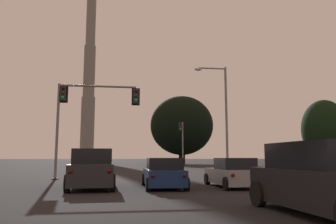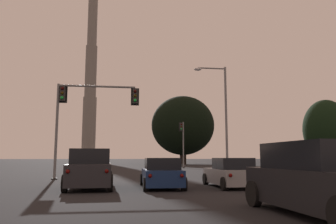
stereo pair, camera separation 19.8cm
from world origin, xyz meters
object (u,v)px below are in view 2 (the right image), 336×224
at_px(traffic_light_far_right, 182,138).
at_px(traffic_light_overhead_left, 85,106).
at_px(hatchback_center_lane_front, 161,174).
at_px(street_lamp, 221,109).
at_px(hatchback_right_lane_front, 231,174).
at_px(smokestack, 90,94).
at_px(suv_right_lane_second, 321,180).
at_px(suv_left_lane_front, 90,169).

height_order(traffic_light_far_right, traffic_light_overhead_left, traffic_light_overhead_left).
height_order(hatchback_center_lane_front, street_lamp, street_lamp).
relative_size(hatchback_right_lane_front, street_lamp, 0.45).
bearing_deg(smokestack, traffic_light_far_right, -75.46).
relative_size(suv_right_lane_second, street_lamp, 0.54).
bearing_deg(hatchback_right_lane_front, traffic_light_overhead_left, 138.52).
height_order(street_lamp, smokestack, smokestack).
distance_m(hatchback_right_lane_front, smokestack, 113.73).
bearing_deg(street_lamp, smokestack, 102.00).
bearing_deg(suv_right_lane_second, smokestack, 95.95).
xyz_separation_m(traffic_light_overhead_left, street_lamp, (10.90, 3.73, 0.60)).
distance_m(hatchback_center_lane_front, street_lamp, 13.34).
bearing_deg(hatchback_center_lane_front, suv_right_lane_second, -68.58).
bearing_deg(traffic_light_far_right, hatchback_center_lane_front, -102.33).
relative_size(suv_left_lane_front, street_lamp, 0.54).
relative_size(hatchback_right_lane_front, traffic_light_far_right, 0.65).
bearing_deg(suv_right_lane_second, traffic_light_far_right, 82.43).
xyz_separation_m(suv_right_lane_second, street_lamp, (3.28, 18.81, 4.66)).
xyz_separation_m(street_lamp, smokestack, (-21.01, 98.85, 19.69)).
xyz_separation_m(hatchback_right_lane_front, traffic_light_overhead_left, (-8.00, 6.97, 4.30)).
distance_m(traffic_light_far_right, smokestack, 86.02).
relative_size(hatchback_center_lane_front, traffic_light_overhead_left, 0.64).
bearing_deg(suv_left_lane_front, street_lamp, 43.66).
bearing_deg(street_lamp, hatchback_right_lane_front, -105.19).
xyz_separation_m(hatchback_center_lane_front, traffic_light_overhead_left, (-4.53, 6.91, 4.30)).
bearing_deg(suv_left_lane_front, hatchback_right_lane_front, -6.70).
distance_m(suv_left_lane_front, hatchback_right_lane_front, 6.89).
xyz_separation_m(suv_left_lane_front, traffic_light_far_right, (9.70, 28.33, 3.25)).
relative_size(suv_right_lane_second, traffic_light_overhead_left, 0.77).
xyz_separation_m(traffic_light_far_right, traffic_light_overhead_left, (-10.82, -21.86, 0.81)).
bearing_deg(traffic_light_overhead_left, hatchback_right_lane_front, -41.07).
bearing_deg(traffic_light_far_right, traffic_light_overhead_left, -116.34).
relative_size(suv_right_lane_second, smokestack, 0.08).
distance_m(hatchback_center_lane_front, suv_left_lane_front, 3.44).
xyz_separation_m(hatchback_center_lane_front, street_lamp, (6.37, 10.64, 4.89)).
height_order(hatchback_right_lane_front, traffic_light_overhead_left, traffic_light_overhead_left).
distance_m(suv_right_lane_second, hatchback_center_lane_front, 8.74).
relative_size(suv_right_lane_second, hatchback_center_lane_front, 1.21).
xyz_separation_m(suv_right_lane_second, traffic_light_far_right, (3.20, 36.94, 3.25)).
bearing_deg(traffic_light_far_right, hatchback_right_lane_front, -95.60).
distance_m(hatchback_center_lane_front, smokestack, 113.17).
relative_size(traffic_light_overhead_left, street_lamp, 0.70).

